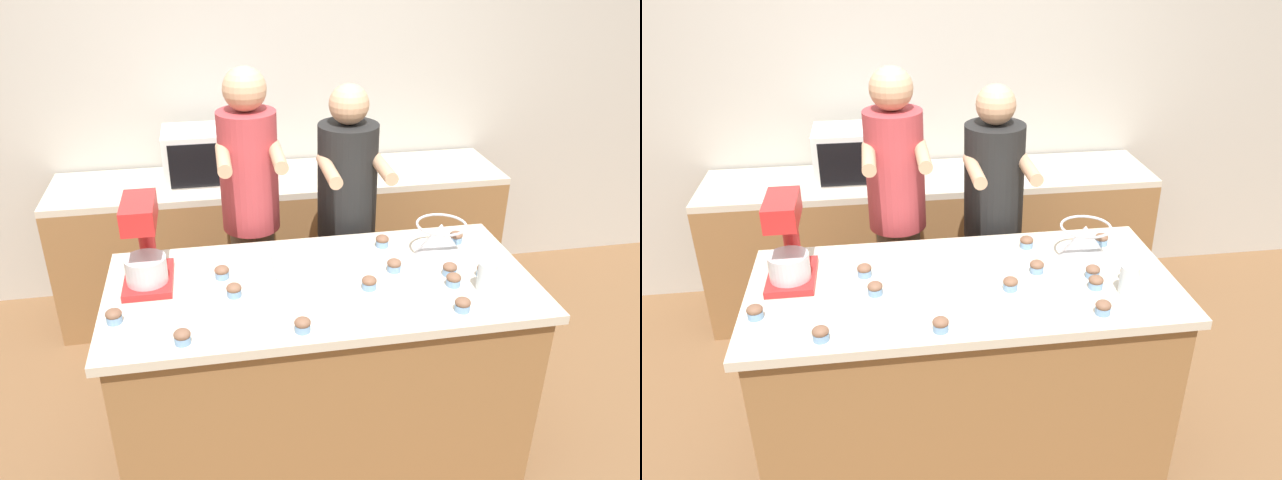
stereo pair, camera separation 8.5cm
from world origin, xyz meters
TOP-DOWN VIEW (x-y plane):
  - ground_plane at (0.00, 0.00)m, footprint 16.00×16.00m
  - back_wall at (0.00, 1.76)m, footprint 10.00×0.06m
  - island_counter at (0.00, 0.00)m, footprint 1.81×0.85m
  - back_counter at (0.00, 1.41)m, footprint 2.80×0.60m
  - person_left at (-0.24, 0.64)m, footprint 0.31×0.48m
  - person_right at (0.25, 0.64)m, footprint 0.32×0.49m
  - stand_mixer at (-0.72, 0.13)m, footprint 0.20×0.30m
  - mixing_bowl at (0.57, 0.14)m, footprint 0.23×0.23m
  - baking_tray at (-0.00, 0.13)m, footprint 0.38×0.27m
  - microwave_oven at (-0.45, 1.40)m, footprint 0.49×0.35m
  - drinking_glass at (0.66, -0.18)m, footprint 0.08×0.08m
  - small_plate at (-0.23, -0.13)m, footprint 0.21×0.21m
  - cupcake_0 at (0.70, 0.25)m, footprint 0.06×0.06m
  - cupcake_1 at (0.18, -0.09)m, footprint 0.06×0.06m
  - cupcake_2 at (-0.41, 0.11)m, footprint 0.06×0.06m
  - cupcake_3 at (-0.83, -0.15)m, footprint 0.06×0.06m
  - cupcake_4 at (0.54, -0.13)m, footprint 0.06×0.06m
  - cupcake_5 at (-0.37, -0.04)m, footprint 0.06×0.06m
  - cupcake_6 at (0.33, 0.04)m, footprint 0.06×0.06m
  - cupcake_7 at (0.34, 0.27)m, footprint 0.06×0.06m
  - cupcake_8 at (-0.57, -0.33)m, footprint 0.06×0.06m
  - cupcake_9 at (0.69, -0.08)m, footprint 0.06×0.06m
  - cupcake_10 at (-0.14, -0.34)m, footprint 0.06×0.06m
  - cupcake_11 at (0.55, -0.04)m, footprint 0.06×0.06m
  - cupcake_12 at (0.50, -0.31)m, footprint 0.06×0.06m

SIDE VIEW (x-z plane):
  - ground_plane at x=0.00m, z-range 0.00..0.00m
  - back_counter at x=0.00m, z-range 0.00..0.90m
  - island_counter at x=0.00m, z-range 0.00..0.96m
  - person_right at x=0.25m, z-range 0.05..1.69m
  - person_left at x=-0.24m, z-range 0.07..1.81m
  - small_plate at x=-0.23m, z-range 0.95..0.97m
  - baking_tray at x=0.00m, z-range 0.95..0.99m
  - cupcake_0 at x=0.70m, z-range 0.95..1.01m
  - cupcake_1 at x=0.18m, z-range 0.95..1.01m
  - cupcake_2 at x=-0.41m, z-range 0.95..1.01m
  - cupcake_3 at x=-0.83m, z-range 0.95..1.01m
  - cupcake_4 at x=0.54m, z-range 0.95..1.01m
  - cupcake_5 at x=-0.37m, z-range 0.95..1.01m
  - cupcake_6 at x=0.33m, z-range 0.95..1.01m
  - cupcake_7 at x=0.34m, z-range 0.95..1.01m
  - cupcake_8 at x=-0.57m, z-range 0.95..1.01m
  - cupcake_9 at x=0.69m, z-range 0.95..1.01m
  - cupcake_10 at x=-0.14m, z-range 0.95..1.01m
  - cupcake_11 at x=0.55m, z-range 0.95..1.01m
  - cupcake_12 at x=0.50m, z-range 0.95..1.01m
  - drinking_glass at x=0.66m, z-range 0.95..1.08m
  - mixing_bowl at x=0.57m, z-range 0.96..1.12m
  - microwave_oven at x=-0.45m, z-range 0.90..1.23m
  - stand_mixer at x=-0.72m, z-range 0.93..1.32m
  - back_wall at x=0.00m, z-range 0.00..2.70m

